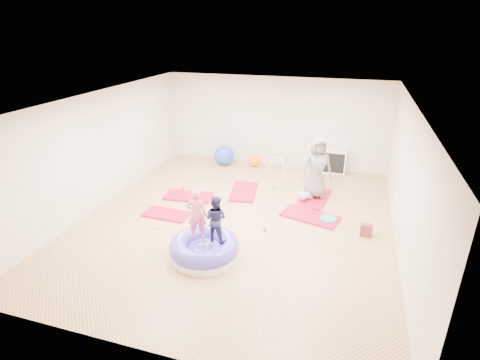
% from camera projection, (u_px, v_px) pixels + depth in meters
% --- Properties ---
extents(room, '(7.01, 8.01, 2.81)m').
position_uv_depth(room, '(236.00, 164.00, 8.24)').
color(room, tan).
rests_on(room, ground).
extents(gym_mat_front_left, '(1.12, 0.59, 0.05)m').
position_uv_depth(gym_mat_front_left, '(167.00, 214.00, 9.00)').
color(gym_mat_front_left, '#C0173A').
rests_on(gym_mat_front_left, ground).
extents(gym_mat_mid_left, '(1.31, 0.75, 0.05)m').
position_uv_depth(gym_mat_mid_left, '(189.00, 196.00, 9.93)').
color(gym_mat_mid_left, '#C0173A').
rests_on(gym_mat_mid_left, ground).
extents(gym_mat_center_back, '(0.84, 1.37, 0.05)m').
position_uv_depth(gym_mat_center_back, '(244.00, 192.00, 10.20)').
color(gym_mat_center_back, '#C0173A').
rests_on(gym_mat_center_back, ground).
extents(gym_mat_right, '(1.45, 0.98, 0.06)m').
position_uv_depth(gym_mat_right, '(310.00, 216.00, 8.89)').
color(gym_mat_right, '#C0173A').
rests_on(gym_mat_right, ground).
extents(gym_mat_rear_right, '(0.81, 1.38, 0.05)m').
position_uv_depth(gym_mat_rear_right, '(314.00, 198.00, 9.82)').
color(gym_mat_rear_right, '#C0173A').
rests_on(gym_mat_rear_right, ground).
extents(inflatable_cushion, '(1.39, 1.39, 0.44)m').
position_uv_depth(inflatable_cushion, '(204.00, 248.00, 7.36)').
color(inflatable_cushion, white).
rests_on(inflatable_cushion, ground).
extents(child_pink, '(0.42, 0.32, 1.04)m').
position_uv_depth(child_pink, '(196.00, 212.00, 7.18)').
color(child_pink, '#E86885').
rests_on(child_pink, inflatable_cushion).
extents(child_navy, '(0.49, 0.40, 0.94)m').
position_uv_depth(child_navy, '(216.00, 216.00, 7.10)').
color(child_navy, '#21204E').
rests_on(child_navy, inflatable_cushion).
extents(adult_caregiver, '(0.93, 0.79, 1.61)m').
position_uv_depth(adult_caregiver, '(317.00, 168.00, 9.56)').
color(adult_caregiver, slate).
rests_on(adult_caregiver, gym_mat_rear_right).
extents(infant, '(0.36, 0.36, 0.21)m').
position_uv_depth(infant, '(304.00, 195.00, 9.65)').
color(infant, '#A1B5E2').
rests_on(infant, gym_mat_rear_right).
extents(ball_pit_balls, '(3.57, 3.10, 0.07)m').
position_uv_depth(ball_pit_balls, '(224.00, 205.00, 9.45)').
color(ball_pit_balls, '#FFB300').
rests_on(ball_pit_balls, ground).
extents(exercise_ball_blue, '(0.64, 0.64, 0.64)m').
position_uv_depth(exercise_ball_blue, '(224.00, 155.00, 12.11)').
color(exercise_ball_blue, blue).
rests_on(exercise_ball_blue, ground).
extents(exercise_ball_orange, '(0.37, 0.37, 0.37)m').
position_uv_depth(exercise_ball_orange, '(254.00, 161.00, 12.03)').
color(exercise_ball_orange, orange).
rests_on(exercise_ball_orange, ground).
extents(infant_play_gym, '(0.65, 0.61, 0.50)m').
position_uv_depth(infant_play_gym, '(278.00, 162.00, 11.46)').
color(infant_play_gym, white).
rests_on(infant_play_gym, ground).
extents(cube_shelf, '(0.72, 0.35, 0.72)m').
position_uv_depth(cube_shelf, '(334.00, 161.00, 11.46)').
color(cube_shelf, white).
rests_on(cube_shelf, ground).
extents(balance_disc, '(0.39, 0.39, 0.09)m').
position_uv_depth(balance_disc, '(328.00, 220.00, 8.71)').
color(balance_disc, teal).
rests_on(balance_disc, ground).
extents(backpack, '(0.25, 0.15, 0.28)m').
position_uv_depth(backpack, '(366.00, 230.00, 8.08)').
color(backpack, '#AE232E').
rests_on(backpack, ground).
extents(yellow_toy, '(0.18, 0.18, 0.03)m').
position_uv_depth(yellow_toy, '(196.00, 224.00, 8.58)').
color(yellow_toy, '#FFB300').
rests_on(yellow_toy, ground).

